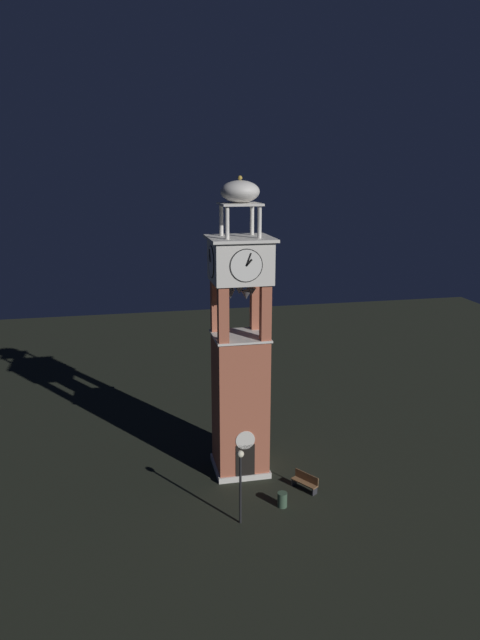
{
  "coord_description": "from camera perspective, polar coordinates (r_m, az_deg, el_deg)",
  "views": [
    {
      "loc": [
        -6.37,
        -30.23,
        17.33
      ],
      "look_at": [
        0.0,
        0.0,
        9.17
      ],
      "focal_mm": 32.24,
      "sensor_mm": 36.0,
      "label": 1
    }
  ],
  "objects": [
    {
      "name": "clock_tower",
      "position": [
        32.61,
        0.0,
        -3.86
      ],
      "size": [
        3.48,
        3.48,
        16.99
      ],
      "color": "#AD5B42",
      "rests_on": "ground"
    },
    {
      "name": "trash_bin",
      "position": [
        31.86,
        4.22,
        -17.36
      ],
      "size": [
        0.52,
        0.52,
        0.8
      ],
      "primitive_type": "cylinder",
      "color": "#38513D",
      "rests_on": "ground"
    },
    {
      "name": "shrub_near_entry",
      "position": [
        37.29,
        1.23,
        -12.08
      ],
      "size": [
        0.88,
        0.88,
        0.96
      ],
      "primitive_type": "ellipsoid",
      "color": "#28562D",
      "rests_on": "ground"
    },
    {
      "name": "lamp_post",
      "position": [
        29.3,
        0.04,
        -15.0
      ],
      "size": [
        0.36,
        0.36,
        4.02
      ],
      "color": "black",
      "rests_on": "ground"
    },
    {
      "name": "ground",
      "position": [
        35.43,
        0.0,
        -14.5
      ],
      "size": [
        80.0,
        80.0,
        0.0
      ],
      "primitive_type": "plane",
      "color": "black"
    },
    {
      "name": "park_bench",
      "position": [
        33.36,
        6.48,
        -15.64
      ],
      "size": [
        1.25,
        1.58,
        0.95
      ],
      "color": "brown",
      "rests_on": "ground"
    }
  ]
}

